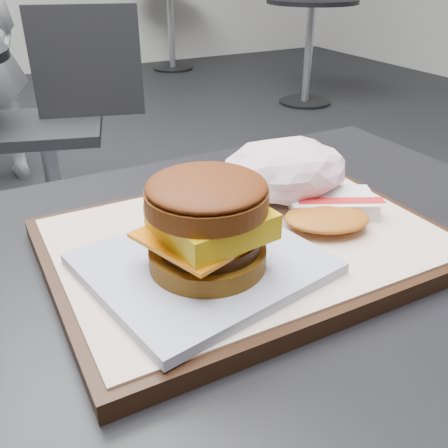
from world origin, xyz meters
TOP-DOWN VIEW (x-y plane):
  - customer_table at (0.00, 0.00)m, footprint 0.80×0.60m
  - serving_tray at (0.02, 0.03)m, footprint 0.38×0.28m
  - breakfast_sandwich at (-0.04, -0.01)m, footprint 0.22×0.20m
  - hash_brown at (0.12, 0.02)m, footprint 0.13×0.12m
  - crumpled_wrapper at (0.11, 0.08)m, footprint 0.14×0.11m
  - neighbor_chair at (0.13, 1.58)m, footprint 0.65×0.52m
  - bg_table_near at (2.20, 2.80)m, footprint 0.66×0.66m
  - bg_table_far at (1.80, 4.50)m, footprint 0.66×0.66m

SIDE VIEW (x-z plane):
  - neighbor_chair at x=0.13m, z-range 0.07..0.95m
  - bg_table_near at x=2.20m, z-range 0.19..0.94m
  - bg_table_far at x=1.80m, z-range 0.19..0.94m
  - customer_table at x=0.00m, z-range 0.20..0.97m
  - serving_tray at x=0.02m, z-range 0.77..0.79m
  - hash_brown at x=0.12m, z-range 0.79..0.81m
  - crumpled_wrapper at x=0.11m, z-range 0.79..0.85m
  - breakfast_sandwich at x=-0.04m, z-range 0.78..0.88m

